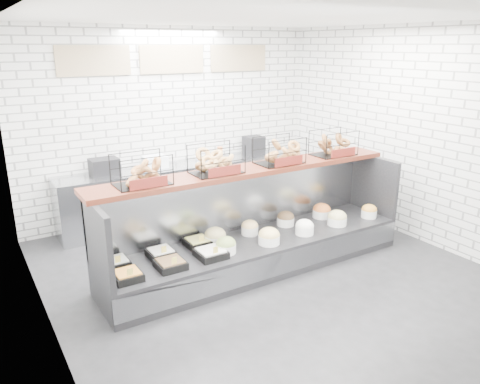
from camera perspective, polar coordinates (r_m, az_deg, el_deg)
ground at (r=5.84m, az=3.84°, el=-10.22°), size 5.50×5.50×0.00m
room_shell at (r=5.71m, az=0.70°, el=10.91°), size 5.02×5.51×3.01m
display_case at (r=5.95m, az=1.95°, el=-6.13°), size 4.00×0.90×1.20m
bagel_shelf at (r=5.76m, az=1.13°, el=4.07°), size 4.10×0.50×0.40m
prep_counter at (r=7.62m, az=-6.74°, el=0.26°), size 4.00×0.60×1.20m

